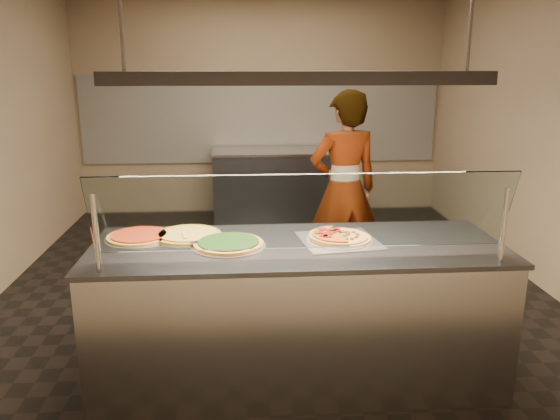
{
  "coord_description": "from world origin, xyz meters",
  "views": [
    {
      "loc": [
        -0.28,
        -4.62,
        2.03
      ],
      "look_at": [
        -0.01,
        -0.86,
        1.02
      ],
      "focal_mm": 35.0,
      "sensor_mm": 36.0,
      "label": 1
    }
  ],
  "objects": [
    {
      "name": "ground",
      "position": [
        0.0,
        0.0,
        -0.01
      ],
      "size": [
        5.0,
        6.0,
        0.02
      ],
      "primitive_type": "cube",
      "color": "black",
      "rests_on": "ground"
    },
    {
      "name": "wall_back",
      "position": [
        0.0,
        3.01,
        1.5
      ],
      "size": [
        5.0,
        0.02,
        3.0
      ],
      "primitive_type": "cube",
      "color": "#988462",
      "rests_on": "ground"
    },
    {
      "name": "wall_front",
      "position": [
        0.0,
        -3.01,
        1.5
      ],
      "size": [
        5.0,
        0.02,
        3.0
      ],
      "primitive_type": "cube",
      "color": "#988462",
      "rests_on": "ground"
    },
    {
      "name": "wall_right",
      "position": [
        2.51,
        0.0,
        1.5
      ],
      "size": [
        0.02,
        6.0,
        3.0
      ],
      "primitive_type": "cube",
      "color": "#988462",
      "rests_on": "ground"
    },
    {
      "name": "tile_band",
      "position": [
        0.0,
        2.98,
        1.3
      ],
      "size": [
        4.9,
        0.02,
        1.2
      ],
      "primitive_type": "cube",
      "color": "silver",
      "rests_on": "wall_back"
    },
    {
      "name": "serving_counter",
      "position": [
        0.06,
        -1.37,
        0.47
      ],
      "size": [
        2.6,
        0.94,
        0.93
      ],
      "color": "#B7B7BC",
      "rests_on": "ground"
    },
    {
      "name": "sneeze_guard",
      "position": [
        0.06,
        -1.71,
        1.23
      ],
      "size": [
        2.36,
        0.18,
        0.54
      ],
      "color": "#B7B7BC",
      "rests_on": "serving_counter"
    },
    {
      "name": "perforated_tray",
      "position": [
        0.34,
        -1.31,
        0.94
      ],
      "size": [
        0.54,
        0.54,
        0.01
      ],
      "color": "silver",
      "rests_on": "serving_counter"
    },
    {
      "name": "half_pizza_pepperoni",
      "position": [
        0.24,
        -1.31,
        0.96
      ],
      "size": [
        0.25,
        0.42,
        0.05
      ],
      "color": "#9E6527",
      "rests_on": "perforated_tray"
    },
    {
      "name": "half_pizza_sausage",
      "position": [
        0.43,
        -1.31,
        0.96
      ],
      "size": [
        0.25,
        0.42,
        0.04
      ],
      "color": "#9E6527",
      "rests_on": "perforated_tray"
    },
    {
      "name": "pizza_spinach",
      "position": [
        -0.37,
        -1.37,
        0.95
      ],
      "size": [
        0.47,
        0.47,
        0.03
      ],
      "color": "silver",
      "rests_on": "serving_counter"
    },
    {
      "name": "pizza_cheese",
      "position": [
        -0.64,
        -1.15,
        0.94
      ],
      "size": [
        0.46,
        0.46,
        0.03
      ],
      "color": "silver",
      "rests_on": "serving_counter"
    },
    {
      "name": "pizza_tomato",
      "position": [
        -0.96,
        -1.16,
        0.94
      ],
      "size": [
        0.44,
        0.44,
        0.03
      ],
      "color": "silver",
      "rests_on": "serving_counter"
    },
    {
      "name": "pizza_spatula",
      "position": [
        -0.61,
        -1.27,
        0.96
      ],
      "size": [
        0.21,
        0.23,
        0.02
      ],
      "color": "#B7B7BC",
      "rests_on": "pizza_spinach"
    },
    {
      "name": "prep_table",
      "position": [
        0.15,
        2.55,
        0.47
      ],
      "size": [
        1.64,
        0.74,
        0.93
      ],
      "color": "#404046",
      "rests_on": "ground"
    },
    {
      "name": "worker",
      "position": [
        0.66,
        0.25,
        0.91
      ],
      "size": [
        0.74,
        0.56,
        1.82
      ],
      "primitive_type": "imported",
      "rotation": [
        0.0,
        0.0,
        3.35
      ],
      "color": "#34323F",
      "rests_on": "ground"
    },
    {
      "name": "heat_lamp_housing",
      "position": [
        0.06,
        -1.37,
        1.95
      ],
      "size": [
        2.3,
        0.18,
        0.08
      ],
      "primitive_type": "cube",
      "color": "#404046",
      "rests_on": "ceiling"
    }
  ]
}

